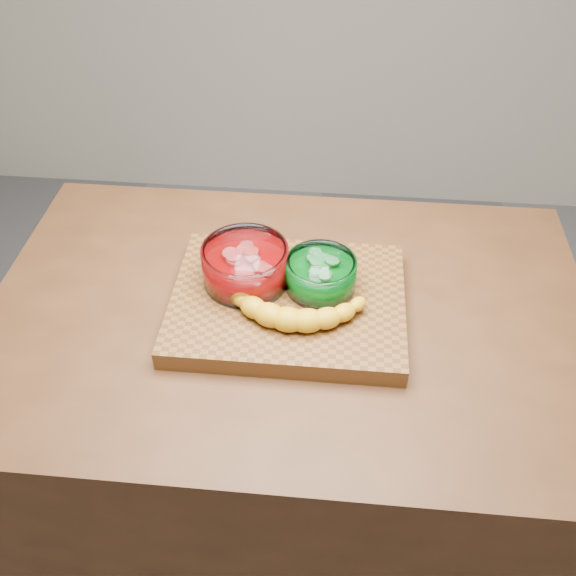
{
  "coord_description": "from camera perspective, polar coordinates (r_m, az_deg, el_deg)",
  "views": [
    {
      "loc": [
        0.09,
        -0.9,
        1.79
      ],
      "look_at": [
        0.0,
        0.0,
        0.96
      ],
      "focal_mm": 40.0,
      "sensor_mm": 36.0,
      "label": 1
    }
  ],
  "objects": [
    {
      "name": "cutting_board",
      "position": [
        1.25,
        -0.0,
        -1.35
      ],
      "size": [
        0.45,
        0.35,
        0.04
      ],
      "primitive_type": "cube",
      "color": "brown",
      "rests_on": "counter"
    },
    {
      "name": "banana",
      "position": [
        1.19,
        0.51,
        -1.5
      ],
      "size": [
        0.31,
        0.15,
        0.04
      ],
      "primitive_type": null,
      "color": "gold",
      "rests_on": "cutting_board"
    },
    {
      "name": "counter",
      "position": [
        1.61,
        -0.0,
        -13.46
      ],
      "size": [
        1.2,
        0.8,
        0.9
      ],
      "primitive_type": "cube",
      "color": "#4D2C17",
      "rests_on": "ground"
    },
    {
      "name": "ground",
      "position": [
        2.0,
        -0.0,
        -20.67
      ],
      "size": [
        3.5,
        3.5,
        0.0
      ],
      "primitive_type": "plane",
      "color": "#5D5D62",
      "rests_on": "ground"
    },
    {
      "name": "bowl_red",
      "position": [
        1.25,
        -3.8,
        2.01
      ],
      "size": [
        0.17,
        0.17,
        0.08
      ],
      "color": "white",
      "rests_on": "cutting_board"
    },
    {
      "name": "bowl_green",
      "position": [
        1.24,
        2.92,
        1.23
      ],
      "size": [
        0.14,
        0.14,
        0.06
      ],
      "color": "white",
      "rests_on": "cutting_board"
    }
  ]
}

